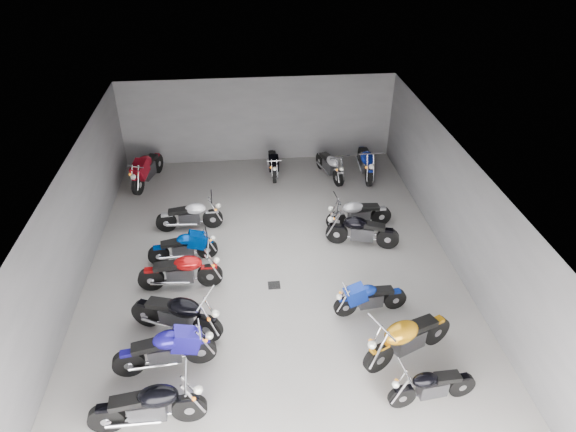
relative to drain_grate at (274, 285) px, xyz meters
name	(u,v)px	position (x,y,z in m)	size (l,w,h in m)	color
ground	(273,273)	(0.00, 0.50, -0.01)	(14.00, 14.00, 0.00)	#9B9893
wall_back	(258,120)	(0.00, 7.50, 1.59)	(10.00, 0.10, 3.20)	slate
wall_left	(70,235)	(-5.00, 0.50, 1.59)	(0.10, 14.00, 3.20)	slate
wall_right	(461,214)	(5.00, 0.50, 1.59)	(0.10, 14.00, 3.20)	slate
ceiling	(271,168)	(0.00, 0.50, 3.21)	(10.00, 14.00, 0.04)	black
drain_grate	(274,285)	(0.00, 0.00, 0.00)	(0.32, 0.32, 0.01)	black
motorcycle_left_a	(149,406)	(-2.68, -3.91, 0.53)	(2.25, 0.47, 0.99)	black
motorcycle_left_b	(166,350)	(-2.50, -2.50, 0.52)	(2.21, 0.52, 0.97)	black
motorcycle_left_c	(177,314)	(-2.35, -1.45, 0.55)	(2.18, 1.04, 1.01)	black
motorcycle_left_d	(181,271)	(-2.38, 0.17, 0.52)	(2.17, 0.42, 0.96)	black
motorcycle_left_e	(184,247)	(-2.41, 1.32, 0.45)	(1.92, 0.44, 0.84)	black
motorcycle_left_f	(190,215)	(-2.33, 2.90, 0.48)	(2.02, 0.42, 0.89)	black
motorcycle_right_a	(432,386)	(2.88, -3.89, 0.44)	(1.87, 0.43, 0.82)	black
motorcycle_right_b	(408,338)	(2.73, -2.69, 0.56)	(2.21, 1.10, 1.03)	black
motorcycle_right_c	(370,298)	(2.25, -1.21, 0.44)	(1.85, 0.42, 0.81)	black
motorcycle_right_e	(361,231)	(2.65, 1.57, 0.50)	(2.08, 0.70, 0.93)	black
motorcycle_right_f	(358,213)	(2.76, 2.51, 0.49)	(2.05, 0.46, 0.90)	black
motorcycle_back_a	(147,169)	(-4.01, 5.97, 0.55)	(0.81, 2.27, 1.02)	black
motorcycle_back_d	(273,163)	(0.43, 6.23, 0.45)	(0.36, 1.89, 0.83)	black
motorcycle_back_e	(330,165)	(2.44, 5.79, 0.48)	(0.70, 1.99, 0.90)	black
motorcycle_back_f	(366,162)	(3.74, 5.81, 0.54)	(0.47, 2.27, 1.00)	black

